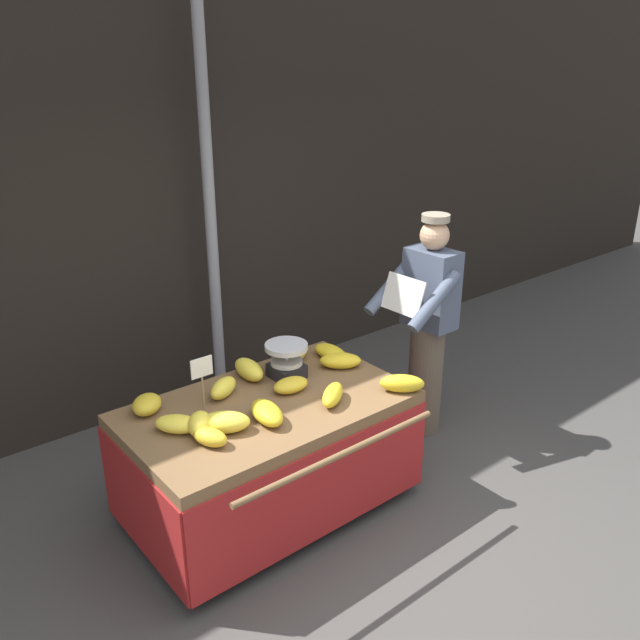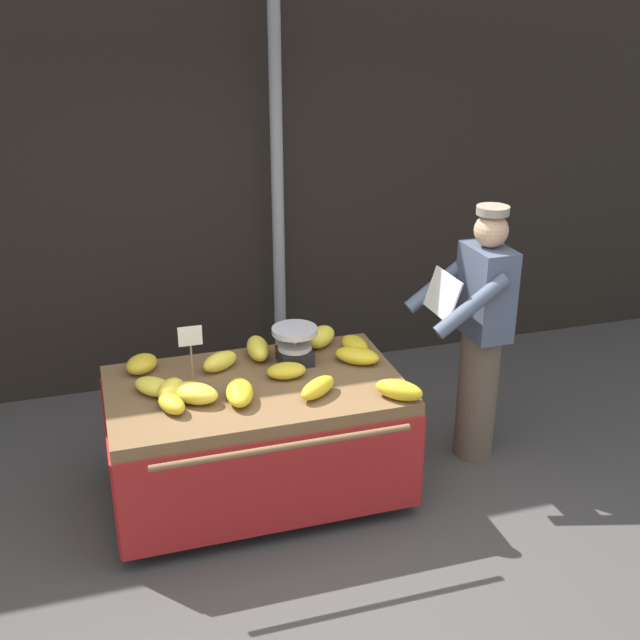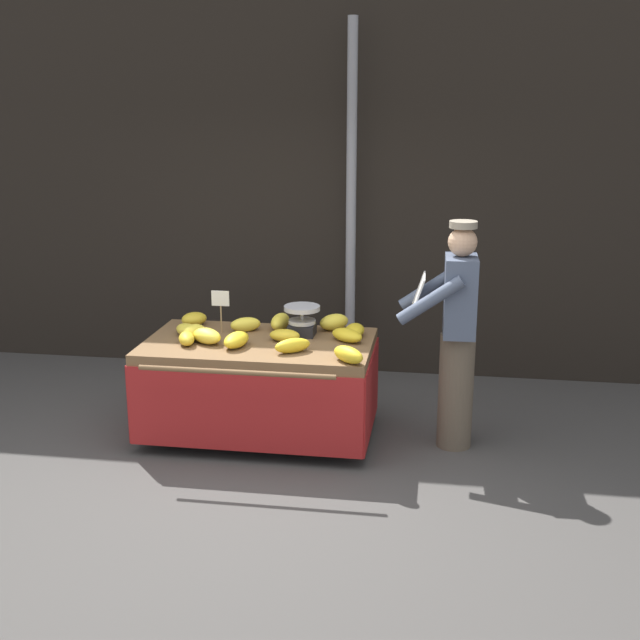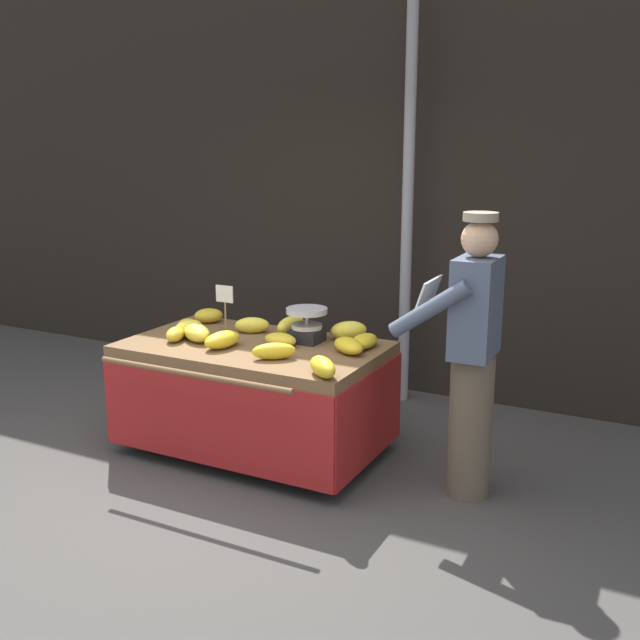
# 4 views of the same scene
# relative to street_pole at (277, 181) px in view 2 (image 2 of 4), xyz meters

# --- Properties ---
(ground_plane) EXTENTS (60.00, 60.00, 0.00)m
(ground_plane) POSITION_rel_street_pole_xyz_m (-0.37, -2.46, -1.62)
(ground_plane) COLOR #423F3D
(back_wall) EXTENTS (16.00, 0.24, 4.04)m
(back_wall) POSITION_rel_street_pole_xyz_m (-0.37, 0.36, 0.40)
(back_wall) COLOR black
(back_wall) RESTS_ON ground
(street_pole) EXTENTS (0.09, 0.09, 3.23)m
(street_pole) POSITION_rel_street_pole_xyz_m (0.00, 0.00, 0.00)
(street_pole) COLOR gray
(street_pole) RESTS_ON ground
(banana_cart) EXTENTS (1.74, 1.22, 0.77)m
(banana_cart) POSITION_rel_street_pole_xyz_m (-0.52, -1.47, -1.05)
(banana_cart) COLOR brown
(banana_cart) RESTS_ON ground
(weighing_scale) EXTENTS (0.28, 0.28, 0.23)m
(weighing_scale) POSITION_rel_street_pole_xyz_m (-0.22, -1.27, -0.72)
(weighing_scale) COLOR black
(weighing_scale) RESTS_ON banana_cart
(price_sign) EXTENTS (0.14, 0.01, 0.34)m
(price_sign) POSITION_rel_street_pole_xyz_m (-0.86, -1.31, -0.59)
(price_sign) COLOR #997A51
(price_sign) RESTS_ON banana_cart
(banana_bunch_0) EXTENTS (0.19, 0.24, 0.10)m
(banana_bunch_0) POSITION_rel_street_pole_xyz_m (-1.03, -1.66, -0.79)
(banana_bunch_0) COLOR gold
(banana_bunch_0) RESTS_ON banana_cart
(banana_bunch_1) EXTENTS (0.16, 0.28, 0.09)m
(banana_bunch_1) POSITION_rel_street_pole_xyz_m (0.18, -1.23, -0.80)
(banana_bunch_1) COLOR gold
(banana_bunch_1) RESTS_ON banana_cart
(banana_bunch_2) EXTENTS (0.22, 0.24, 0.12)m
(banana_bunch_2) POSITION_rel_street_pole_xyz_m (-1.02, -1.52, -0.78)
(banana_bunch_2) COLOR yellow
(banana_bunch_2) RESTS_ON banana_cart
(banana_bunch_3) EXTENTS (0.15, 0.29, 0.13)m
(banana_bunch_3) POSITION_rel_street_pole_xyz_m (-0.43, -1.13, -0.78)
(banana_bunch_3) COLOR yellow
(banana_bunch_3) RESTS_ON banana_cart
(banana_bunch_4) EXTENTS (0.25, 0.17, 0.09)m
(banana_bunch_4) POSITION_rel_street_pole_xyz_m (-0.33, -1.45, -0.80)
(banana_bunch_4) COLOR gold
(banana_bunch_4) RESTS_ON banana_cart
(banana_bunch_5) EXTENTS (0.27, 0.22, 0.11)m
(banana_bunch_5) POSITION_rel_street_pole_xyz_m (-0.68, -1.23, -0.79)
(banana_bunch_5) COLOR yellow
(banana_bunch_5) RESTS_ON banana_cart
(banana_bunch_6) EXTENTS (0.20, 0.31, 0.11)m
(banana_bunch_6) POSITION_rel_street_pole_xyz_m (-0.65, -1.65, -0.79)
(banana_bunch_6) COLOR gold
(banana_bunch_6) RESTS_ON banana_cart
(banana_bunch_7) EXTENTS (0.28, 0.30, 0.09)m
(banana_bunch_7) POSITION_rel_street_pole_xyz_m (-1.10, -1.43, -0.80)
(banana_bunch_7) COLOR yellow
(banana_bunch_7) RESTS_ON banana_cart
(banana_bunch_8) EXTENTS (0.29, 0.25, 0.11)m
(banana_bunch_8) POSITION_rel_street_pole_xyz_m (-0.21, -1.72, -0.79)
(banana_bunch_8) COLOR gold
(banana_bunch_8) RESTS_ON banana_cart
(banana_bunch_9) EXTENTS (0.32, 0.29, 0.10)m
(banana_bunch_9) POSITION_rel_street_pole_xyz_m (0.14, -1.38, -0.79)
(banana_bunch_9) COLOR gold
(banana_bunch_9) RESTS_ON banana_cart
(banana_bunch_10) EXTENTS (0.29, 0.29, 0.13)m
(banana_bunch_10) POSITION_rel_street_pole_xyz_m (-0.00, -1.08, -0.78)
(banana_bunch_10) COLOR yellow
(banana_bunch_10) RESTS_ON banana_cart
(banana_bunch_11) EXTENTS (0.29, 0.28, 0.11)m
(banana_bunch_11) POSITION_rel_street_pole_xyz_m (0.21, -1.89, -0.79)
(banana_bunch_11) COLOR gold
(banana_bunch_11) RESTS_ON banana_cart
(banana_bunch_12) EXTENTS (0.27, 0.27, 0.11)m
(banana_bunch_12) POSITION_rel_street_pole_xyz_m (-1.14, -1.12, -0.79)
(banana_bunch_12) COLOR gold
(banana_bunch_12) RESTS_ON banana_cart
(banana_bunch_13) EXTENTS (0.33, 0.30, 0.12)m
(banana_bunch_13) POSITION_rel_street_pole_xyz_m (-0.90, -1.59, -0.78)
(banana_bunch_13) COLOR yellow
(banana_bunch_13) RESTS_ON banana_cart
(vendor_person) EXTENTS (0.59, 0.52, 1.71)m
(vendor_person) POSITION_rel_street_pole_xyz_m (0.95, -1.42, -0.74)
(vendor_person) COLOR brown
(vendor_person) RESTS_ON ground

